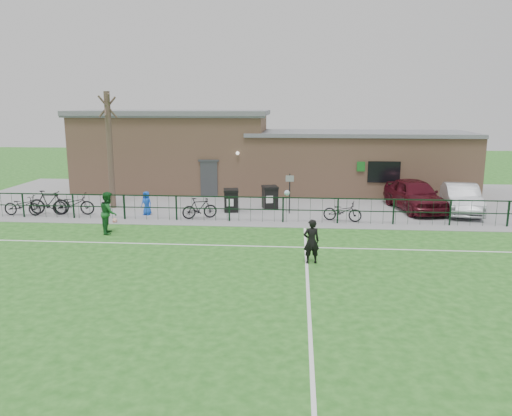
# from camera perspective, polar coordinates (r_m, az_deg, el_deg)

# --- Properties ---
(ground) EXTENTS (90.00, 90.00, 0.00)m
(ground) POSITION_cam_1_polar(r_m,az_deg,el_deg) (15.54, -1.55, -8.53)
(ground) COLOR #215E1B
(ground) RESTS_ON ground
(paving_strip) EXTENTS (34.00, 13.00, 0.02)m
(paving_strip) POSITION_cam_1_polar(r_m,az_deg,el_deg) (28.53, 1.42, 0.99)
(paving_strip) COLOR gray
(paving_strip) RESTS_ON ground
(pitch_line_touch) EXTENTS (28.00, 0.10, 0.01)m
(pitch_line_touch) POSITION_cam_1_polar(r_m,az_deg,el_deg) (22.97, 0.58, -1.72)
(pitch_line_touch) COLOR white
(pitch_line_touch) RESTS_ON ground
(pitch_line_mid) EXTENTS (28.00, 0.10, 0.01)m
(pitch_line_mid) POSITION_cam_1_polar(r_m,az_deg,el_deg) (19.31, -0.25, -4.38)
(pitch_line_mid) COLOR white
(pitch_line_mid) RESTS_ON ground
(pitch_line_perp) EXTENTS (0.10, 16.00, 0.01)m
(pitch_line_perp) POSITION_cam_1_polar(r_m,az_deg,el_deg) (15.45, 5.93, -8.69)
(pitch_line_perp) COLOR white
(pitch_line_perp) RESTS_ON ground
(perimeter_fence) EXTENTS (28.00, 0.10, 1.20)m
(perimeter_fence) POSITION_cam_1_polar(r_m,az_deg,el_deg) (23.03, 0.62, -0.16)
(perimeter_fence) COLOR black
(perimeter_fence) RESTS_ON ground
(bare_tree) EXTENTS (0.30, 0.30, 6.00)m
(bare_tree) POSITION_cam_1_polar(r_m,az_deg,el_deg) (26.86, -16.35, 6.28)
(bare_tree) COLOR #48362C
(bare_tree) RESTS_ON ground
(wheelie_bin_left) EXTENTS (0.81, 0.89, 1.05)m
(wheelie_bin_left) POSITION_cam_1_polar(r_m,az_deg,el_deg) (25.28, -2.86, 0.80)
(wheelie_bin_left) COLOR black
(wheelie_bin_left) RESTS_ON paving_strip
(wheelie_bin_right) EXTENTS (0.91, 0.98, 1.09)m
(wheelie_bin_right) POSITION_cam_1_polar(r_m,az_deg,el_deg) (26.00, 1.60, 1.16)
(wheelie_bin_right) COLOR black
(wheelie_bin_right) RESTS_ON paving_strip
(sign_post) EXTENTS (0.06, 0.06, 2.00)m
(sign_post) POSITION_cam_1_polar(r_m,az_deg,el_deg) (24.73, 3.86, 1.65)
(sign_post) COLOR black
(sign_post) RESTS_ON paving_strip
(car_maroon) EXTENTS (2.77, 5.01, 1.61)m
(car_maroon) POSITION_cam_1_polar(r_m,az_deg,el_deg) (26.72, 17.68, 1.46)
(car_maroon) COLOR #450C16
(car_maroon) RESTS_ON paving_strip
(car_silver) EXTENTS (2.09, 4.53, 1.44)m
(car_silver) POSITION_cam_1_polar(r_m,az_deg,el_deg) (26.93, 22.41, 1.01)
(car_silver) COLOR #AEB1B6
(car_silver) RESTS_ON paving_strip
(bicycle_a) EXTENTS (1.88, 0.66, 0.98)m
(bicycle_a) POSITION_cam_1_polar(r_m,az_deg,el_deg) (26.87, -25.13, 0.26)
(bicycle_a) COLOR black
(bicycle_a) RESTS_ON paving_strip
(bicycle_b) EXTENTS (2.00, 0.62, 1.19)m
(bicycle_b) POSITION_cam_1_polar(r_m,az_deg,el_deg) (26.58, -22.57, 0.59)
(bicycle_b) COLOR black
(bicycle_b) RESTS_ON paving_strip
(bicycle_c) EXTENTS (2.12, 0.90, 1.08)m
(bicycle_c) POSITION_cam_1_polar(r_m,az_deg,el_deg) (26.07, -20.15, 0.44)
(bicycle_c) COLOR black
(bicycle_c) RESTS_ON paving_strip
(bicycle_d) EXTENTS (1.73, 1.05, 1.00)m
(bicycle_d) POSITION_cam_1_polar(r_m,az_deg,el_deg) (23.84, -6.47, -0.01)
(bicycle_d) COLOR black
(bicycle_d) RESTS_ON paving_strip
(bicycle_e) EXTENTS (1.87, 1.01, 0.93)m
(bicycle_e) POSITION_cam_1_polar(r_m,az_deg,el_deg) (23.52, 9.85, -0.36)
(bicycle_e) COLOR black
(bicycle_e) RESTS_ON paving_strip
(spectator_child) EXTENTS (0.65, 0.52, 1.17)m
(spectator_child) POSITION_cam_1_polar(r_m,az_deg,el_deg) (25.04, -12.40, 0.55)
(spectator_child) COLOR blue
(spectator_child) RESTS_ON paving_strip
(goalkeeper_kick) EXTENTS (1.36, 3.61, 1.98)m
(goalkeeper_kick) POSITION_cam_1_polar(r_m,az_deg,el_deg) (17.31, 6.25, -3.61)
(goalkeeper_kick) COLOR black
(goalkeeper_kick) RESTS_ON ground
(outfield_player) EXTENTS (0.87, 1.01, 1.78)m
(outfield_player) POSITION_cam_1_polar(r_m,az_deg,el_deg) (21.94, -16.49, -0.50)
(outfield_player) COLOR #195A24
(outfield_player) RESTS_ON ground
(ball_ground) EXTENTS (0.22, 0.22, 0.22)m
(ball_ground) POSITION_cam_1_polar(r_m,az_deg,el_deg) (23.92, -15.83, -1.36)
(ball_ground) COLOR white
(ball_ground) RESTS_ON ground
(clubhouse) EXTENTS (24.25, 5.40, 4.96)m
(clubhouse) POSITION_cam_1_polar(r_m,az_deg,el_deg) (31.23, 0.14, 6.06)
(clubhouse) COLOR tan
(clubhouse) RESTS_ON ground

